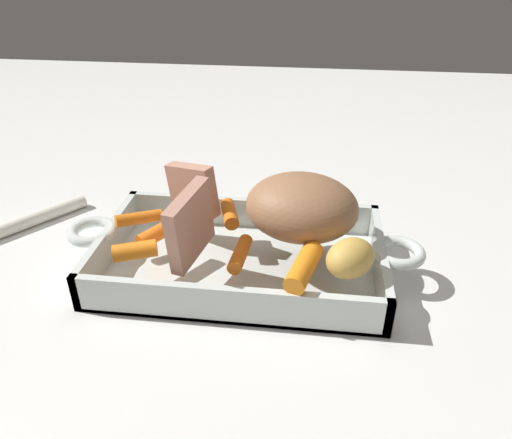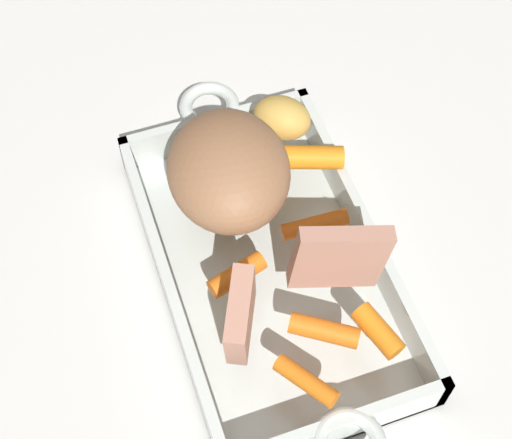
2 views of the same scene
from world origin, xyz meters
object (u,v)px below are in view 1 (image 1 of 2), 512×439
(roasting_dish, at_px, (241,259))
(potato_near_roast, at_px, (350,258))
(pork_roast, at_px, (302,207))
(roast_slice_thin, at_px, (190,225))
(roast_slice_thick, at_px, (193,190))
(baby_carrot_short, at_px, (139,218))
(baby_carrot_center_right, at_px, (304,267))
(baby_carrot_long, at_px, (135,251))
(baby_carrot_southeast, at_px, (160,232))
(baby_carrot_southwest, at_px, (230,214))
(baby_carrot_center_left, at_px, (240,254))

(roasting_dish, height_order, potato_near_roast, potato_near_roast)
(pork_roast, bearing_deg, roast_slice_thin, -153.44)
(roast_slice_thick, bearing_deg, roast_slice_thin, -77.99)
(roasting_dish, height_order, baby_carrot_short, baby_carrot_short)
(baby_carrot_center_right, height_order, baby_carrot_long, baby_carrot_center_right)
(roasting_dish, distance_m, baby_carrot_short, 0.14)
(baby_carrot_southeast, bearing_deg, pork_roast, 10.29)
(roast_slice_thick, bearing_deg, baby_carrot_short, -150.23)
(pork_roast, distance_m, baby_carrot_southwest, 0.10)
(roast_slice_thin, relative_size, baby_carrot_southeast, 1.33)
(roasting_dish, xyz_separation_m, baby_carrot_center_right, (0.08, -0.07, 0.05))
(baby_carrot_center_left, height_order, baby_carrot_southwest, same)
(roast_slice_thin, bearing_deg, pork_roast, 26.56)
(baby_carrot_center_left, height_order, baby_carrot_center_right, baby_carrot_center_right)
(roast_slice_thin, relative_size, baby_carrot_center_right, 1.20)
(baby_carrot_short, bearing_deg, roast_slice_thick, 29.77)
(baby_carrot_long, distance_m, baby_carrot_southwest, 0.14)
(baby_carrot_southwest, bearing_deg, baby_carrot_center_right, -47.29)
(baby_carrot_center_right, distance_m, potato_near_roast, 0.05)
(roast_slice_thin, relative_size, baby_carrot_southwest, 1.49)
(roast_slice_thick, height_order, baby_carrot_long, roast_slice_thick)
(baby_carrot_center_right, relative_size, baby_carrot_short, 1.16)
(baby_carrot_center_right, xyz_separation_m, baby_carrot_short, (-0.21, 0.09, -0.00))
(baby_carrot_center_left, relative_size, baby_carrot_southwest, 1.16)
(roasting_dish, xyz_separation_m, baby_carrot_long, (-0.11, -0.06, 0.04))
(roasting_dish, relative_size, roast_slice_thin, 5.50)
(roasting_dish, xyz_separation_m, roast_slice_thick, (-0.07, 0.05, 0.07))
(pork_roast, distance_m, baby_carrot_short, 0.21)
(roast_slice_thin, bearing_deg, roasting_dish, 42.56)
(roast_slice_thin, distance_m, potato_near_roast, 0.18)
(potato_near_roast, bearing_deg, roast_slice_thin, 175.66)
(roast_slice_thick, bearing_deg, baby_carrot_southeast, -111.43)
(baby_carrot_southeast, xyz_separation_m, potato_near_roast, (0.23, -0.04, 0.01))
(baby_carrot_center_right, bearing_deg, potato_near_roast, 11.84)
(baby_carrot_long, height_order, baby_carrot_short, baby_carrot_long)
(baby_carrot_long, xyz_separation_m, potato_near_roast, (0.24, -0.00, 0.01))
(baby_carrot_long, relative_size, potato_near_roast, 0.82)
(roasting_dish, distance_m, roast_slice_thick, 0.11)
(baby_carrot_southeast, xyz_separation_m, baby_carrot_southwest, (0.08, 0.05, -0.00))
(baby_carrot_short, bearing_deg, baby_carrot_center_left, -24.21)
(baby_carrot_short, bearing_deg, roast_slice_thin, -36.06)
(baby_carrot_center_right, distance_m, baby_carrot_long, 0.19)
(roast_slice_thin, distance_m, baby_carrot_center_left, 0.07)
(baby_carrot_long, bearing_deg, roasting_dish, 27.61)
(baby_carrot_center_right, relative_size, baby_carrot_southwest, 1.24)
(baby_carrot_southeast, bearing_deg, roast_slice_thick, 68.57)
(roasting_dish, xyz_separation_m, baby_carrot_center_left, (0.01, -0.05, 0.04))
(roast_slice_thin, xyz_separation_m, baby_carrot_southeast, (-0.05, 0.03, -0.03))
(baby_carrot_long, bearing_deg, baby_carrot_southwest, 46.50)
(baby_carrot_center_left, distance_m, baby_carrot_short, 0.15)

